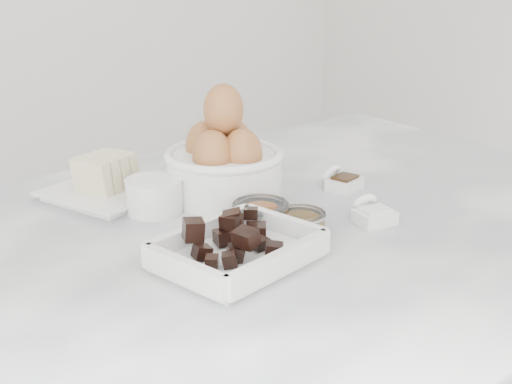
% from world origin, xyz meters
% --- Properties ---
extents(marble_slab, '(1.20, 0.80, 0.04)m').
position_xyz_m(marble_slab, '(0.00, 0.00, 0.92)').
color(marble_slab, silver).
rests_on(marble_slab, cabinet).
extents(chocolate_dish, '(0.21, 0.17, 0.05)m').
position_xyz_m(chocolate_dish, '(-0.08, -0.07, 0.96)').
color(chocolate_dish, white).
rests_on(chocolate_dish, marble_slab).
extents(butter_plate, '(0.20, 0.20, 0.07)m').
position_xyz_m(butter_plate, '(-0.10, 0.24, 0.96)').
color(butter_plate, white).
rests_on(butter_plate, marble_slab).
extents(sugar_ramekin, '(0.08, 0.08, 0.05)m').
position_xyz_m(sugar_ramekin, '(-0.07, 0.14, 0.97)').
color(sugar_ramekin, white).
rests_on(sugar_ramekin, marble_slab).
extents(egg_bowl, '(0.18, 0.18, 0.17)m').
position_xyz_m(egg_bowl, '(0.04, 0.13, 1.00)').
color(egg_bowl, white).
rests_on(egg_bowl, marble_slab).
extents(honey_bowl, '(0.07, 0.07, 0.03)m').
position_xyz_m(honey_bowl, '(0.04, -0.04, 0.96)').
color(honey_bowl, white).
rests_on(honey_bowl, marble_slab).
extents(zest_bowl, '(0.08, 0.08, 0.03)m').
position_xyz_m(zest_bowl, '(0.01, 0.01, 0.96)').
color(zest_bowl, white).
rests_on(zest_bowl, marble_slab).
extents(vanilla_spoon, '(0.06, 0.07, 0.04)m').
position_xyz_m(vanilla_spoon, '(0.20, 0.05, 0.95)').
color(vanilla_spoon, white).
rests_on(vanilla_spoon, marble_slab).
extents(salt_spoon, '(0.06, 0.07, 0.04)m').
position_xyz_m(salt_spoon, '(0.14, -0.07, 0.95)').
color(salt_spoon, white).
rests_on(salt_spoon, marble_slab).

